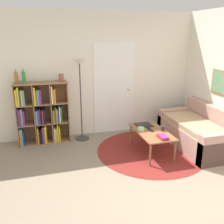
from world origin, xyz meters
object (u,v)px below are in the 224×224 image
at_px(laptop, 144,125).
at_px(cup, 163,129).
at_px(bookshelf, 41,114).
at_px(bottle_middle, 24,77).
at_px(coffee_table, 151,133).
at_px(bottle_left, 16,78).
at_px(couch, 199,132).
at_px(bowl, 141,129).
at_px(vase_on_shelf, 61,78).
at_px(floor_lamp, 80,78).

xyz_separation_m(laptop, cup, (0.23, -0.35, 0.03)).
relative_size(bookshelf, cup, 14.19).
bearing_deg(bottle_middle, coffee_table, -25.66).
distance_m(bookshelf, cup, 2.41).
relative_size(cup, bottle_left, 0.34).
bearing_deg(couch, bowl, 177.10).
bearing_deg(laptop, vase_on_shelf, 153.13).
distance_m(bottle_left, vase_on_shelf, 0.83).
xyz_separation_m(couch, bowl, (-1.20, 0.06, 0.18)).
bearing_deg(bottle_middle, bottle_left, 169.60).
distance_m(coffee_table, vase_on_shelf, 2.05).
xyz_separation_m(coffee_table, bottle_left, (-2.32, 1.08, 0.96)).
height_order(couch, laptop, couch).
relative_size(couch, cup, 18.98).
xyz_separation_m(floor_lamp, bottle_middle, (-1.05, 0.06, 0.06)).
distance_m(bookshelf, bottle_middle, 0.79).
xyz_separation_m(floor_lamp, bowl, (0.96, -0.91, -0.84)).
relative_size(laptop, vase_on_shelf, 2.02).
bearing_deg(bottle_middle, bowl, -25.79).
bearing_deg(bowl, couch, -2.90).
distance_m(bowl, cup, 0.40).
relative_size(laptop, cup, 3.58).
bearing_deg(floor_lamp, couch, -24.11).
xyz_separation_m(cup, bottle_middle, (-2.39, 1.10, 0.88)).
height_order(coffee_table, bowl, bowl).
xyz_separation_m(bookshelf, bowl, (1.76, -0.97, -0.14)).
height_order(floor_lamp, cup, floor_lamp).
bearing_deg(cup, vase_on_shelf, 147.09).
xyz_separation_m(floor_lamp, cup, (1.34, -1.03, -0.82)).
bearing_deg(bowl, bottle_left, 155.10).
bearing_deg(bookshelf, floor_lamp, -4.46).
distance_m(coffee_table, bowl, 0.21).
xyz_separation_m(couch, vase_on_shelf, (-2.52, 1.03, 1.03)).
bearing_deg(laptop, bowl, -123.88).
distance_m(laptop, bottle_left, 2.59).
distance_m(laptop, cup, 0.42).
distance_m(coffee_table, laptop, 0.31).
bearing_deg(bookshelf, laptop, -21.22).
height_order(laptop, bowl, bowl).
relative_size(floor_lamp, vase_on_shelf, 10.83).
height_order(coffee_table, laptop, laptop).
distance_m(bookshelf, coffee_table, 2.22).
bearing_deg(vase_on_shelf, bookshelf, -179.88).
xyz_separation_m(couch, coffee_table, (-1.03, -0.02, 0.11)).
height_order(bookshelf, bowl, bookshelf).
bearing_deg(laptop, bottle_left, 161.47).
relative_size(couch, laptop, 5.31).
bearing_deg(bowl, cup, -18.53).
bearing_deg(coffee_table, couch, 1.00).
relative_size(couch, bottle_left, 6.37).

